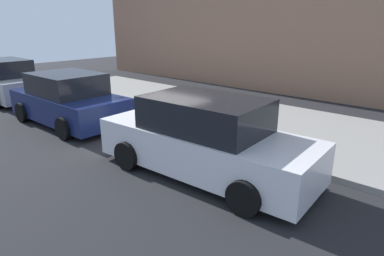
{
  "coord_description": "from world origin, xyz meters",
  "views": [
    {
      "loc": [
        -7.27,
        6.51,
        3.14
      ],
      "look_at": [
        -1.82,
        0.4,
        0.51
      ],
      "focal_mm": 30.83,
      "sensor_mm": 36.0,
      "label": 1
    }
  ],
  "objects_px": {
    "suitcase_silver_4": "(190,115)",
    "parked_car_white_0": "(205,139)",
    "suitcase_black_2": "(219,124)",
    "parked_car_silver_2": "(6,81)",
    "suitcase_teal_1": "(235,125)",
    "parked_car_navy_1": "(69,100)",
    "suitcase_olive_3": "(206,121)",
    "fire_hydrant": "(158,106)",
    "suitcase_maroon_0": "(248,130)",
    "suitcase_red_5": "(177,115)",
    "bollard_post": "(141,106)"
  },
  "relations": [
    {
      "from": "suitcase_maroon_0",
      "to": "fire_hydrant",
      "type": "distance_m",
      "value": 3.46
    },
    {
      "from": "suitcase_maroon_0",
      "to": "parked_car_silver_2",
      "type": "distance_m",
      "value": 10.93
    },
    {
      "from": "suitcase_maroon_0",
      "to": "suitcase_silver_4",
      "type": "relative_size",
      "value": 0.93
    },
    {
      "from": "suitcase_teal_1",
      "to": "bollard_post",
      "type": "xyz_separation_m",
      "value": [
        3.71,
        0.16,
        -0.05
      ]
    },
    {
      "from": "suitcase_black_2",
      "to": "suitcase_silver_4",
      "type": "relative_size",
      "value": 0.8
    },
    {
      "from": "suitcase_red_5",
      "to": "parked_car_white_0",
      "type": "bearing_deg",
      "value": 144.27
    },
    {
      "from": "suitcase_teal_1",
      "to": "suitcase_red_5",
      "type": "relative_size",
      "value": 1.41
    },
    {
      "from": "suitcase_maroon_0",
      "to": "parked_car_silver_2",
      "type": "bearing_deg",
      "value": 10.26
    },
    {
      "from": "suitcase_olive_3",
      "to": "suitcase_red_5",
      "type": "bearing_deg",
      "value": 5.21
    },
    {
      "from": "suitcase_olive_3",
      "to": "suitcase_silver_4",
      "type": "relative_size",
      "value": 0.79
    },
    {
      "from": "suitcase_maroon_0",
      "to": "suitcase_teal_1",
      "type": "bearing_deg",
      "value": -5.42
    },
    {
      "from": "bollard_post",
      "to": "parked_car_navy_1",
      "type": "distance_m",
      "value": 2.3
    },
    {
      "from": "suitcase_silver_4",
      "to": "bollard_post",
      "type": "xyz_separation_m",
      "value": [
        2.12,
        0.1,
        -0.04
      ]
    },
    {
      "from": "suitcase_olive_3",
      "to": "fire_hydrant",
      "type": "xyz_separation_m",
      "value": [
        1.97,
        0.06,
        0.11
      ]
    },
    {
      "from": "fire_hydrant",
      "to": "bollard_post",
      "type": "distance_m",
      "value": 0.73
    },
    {
      "from": "suitcase_silver_4",
      "to": "parked_car_white_0",
      "type": "relative_size",
      "value": 0.22
    },
    {
      "from": "suitcase_black_2",
      "to": "parked_car_navy_1",
      "type": "bearing_deg",
      "value": 23.03
    },
    {
      "from": "suitcase_black_2",
      "to": "parked_car_silver_2",
      "type": "relative_size",
      "value": 0.2
    },
    {
      "from": "fire_hydrant",
      "to": "parked_car_white_0",
      "type": "distance_m",
      "value": 4.11
    },
    {
      "from": "parked_car_silver_2",
      "to": "fire_hydrant",
      "type": "bearing_deg",
      "value": -164.84
    },
    {
      "from": "suitcase_red_5",
      "to": "bollard_post",
      "type": "distance_m",
      "value": 1.61
    },
    {
      "from": "suitcase_black_2",
      "to": "suitcase_maroon_0",
      "type": "bearing_deg",
      "value": 179.62
    },
    {
      "from": "suitcase_olive_3",
      "to": "suitcase_red_5",
      "type": "relative_size",
      "value": 1.45
    },
    {
      "from": "suitcase_silver_4",
      "to": "suitcase_black_2",
      "type": "bearing_deg",
      "value": -178.58
    },
    {
      "from": "parked_car_white_0",
      "to": "suitcase_maroon_0",
      "type": "bearing_deg",
      "value": -85.89
    },
    {
      "from": "suitcase_maroon_0",
      "to": "parked_car_silver_2",
      "type": "height_order",
      "value": "parked_car_silver_2"
    },
    {
      "from": "fire_hydrant",
      "to": "parked_car_navy_1",
      "type": "distance_m",
      "value": 2.88
    },
    {
      "from": "suitcase_teal_1",
      "to": "parked_car_navy_1",
      "type": "xyz_separation_m",
      "value": [
        5.08,
        1.99,
        0.24
      ]
    },
    {
      "from": "suitcase_maroon_0",
      "to": "suitcase_red_5",
      "type": "relative_size",
      "value": 1.71
    },
    {
      "from": "parked_car_silver_2",
      "to": "suitcase_black_2",
      "type": "bearing_deg",
      "value": -168.73
    },
    {
      "from": "suitcase_black_2",
      "to": "parked_car_navy_1",
      "type": "xyz_separation_m",
      "value": [
        4.59,
        1.95,
        0.31
      ]
    },
    {
      "from": "suitcase_red_5",
      "to": "fire_hydrant",
      "type": "bearing_deg",
      "value": -2.24
    },
    {
      "from": "suitcase_teal_1",
      "to": "suitcase_silver_4",
      "type": "relative_size",
      "value": 0.77
    },
    {
      "from": "suitcase_olive_3",
      "to": "parked_car_navy_1",
      "type": "xyz_separation_m",
      "value": [
        4.05,
        2.04,
        0.34
      ]
    },
    {
      "from": "suitcase_silver_4",
      "to": "parked_car_white_0",
      "type": "height_order",
      "value": "parked_car_white_0"
    },
    {
      "from": "suitcase_black_2",
      "to": "parked_car_white_0",
      "type": "height_order",
      "value": "parked_car_white_0"
    },
    {
      "from": "suitcase_olive_3",
      "to": "suitcase_red_5",
      "type": "distance_m",
      "value": 1.08
    },
    {
      "from": "suitcase_maroon_0",
      "to": "suitcase_red_5",
      "type": "height_order",
      "value": "suitcase_maroon_0"
    },
    {
      "from": "suitcase_black_2",
      "to": "parked_car_white_0",
      "type": "bearing_deg",
      "value": 119.12
    },
    {
      "from": "suitcase_black_2",
      "to": "fire_hydrant",
      "type": "bearing_deg",
      "value": -0.53
    },
    {
      "from": "suitcase_teal_1",
      "to": "suitcase_black_2",
      "type": "relative_size",
      "value": 0.96
    },
    {
      "from": "suitcase_black_2",
      "to": "suitcase_teal_1",
      "type": "bearing_deg",
      "value": -175.68
    },
    {
      "from": "suitcase_maroon_0",
      "to": "suitcase_teal_1",
      "type": "distance_m",
      "value": 0.46
    },
    {
      "from": "suitcase_maroon_0",
      "to": "fire_hydrant",
      "type": "xyz_separation_m",
      "value": [
        3.46,
        -0.03,
        0.06
      ]
    },
    {
      "from": "suitcase_red_5",
      "to": "parked_car_white_0",
      "type": "relative_size",
      "value": 0.12
    },
    {
      "from": "bollard_post",
      "to": "suitcase_maroon_0",
      "type": "bearing_deg",
      "value": -178.34
    },
    {
      "from": "parked_car_silver_2",
      "to": "suitcase_teal_1",
      "type": "bearing_deg",
      "value": -169.06
    },
    {
      "from": "parked_car_navy_1",
      "to": "parked_car_silver_2",
      "type": "height_order",
      "value": "parked_car_silver_2"
    },
    {
      "from": "suitcase_olive_3",
      "to": "parked_car_silver_2",
      "type": "bearing_deg",
      "value": 12.41
    },
    {
      "from": "suitcase_maroon_0",
      "to": "suitcase_teal_1",
      "type": "xyz_separation_m",
      "value": [
        0.46,
        -0.04,
        0.05
      ]
    }
  ]
}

